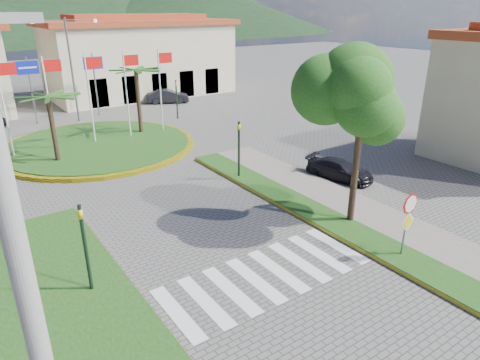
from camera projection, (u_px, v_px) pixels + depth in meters
ground at (353, 345)px, 11.87m from camera, size 160.00×160.00×0.00m
sidewalk_right at (418, 247)px, 16.55m from camera, size 4.00×28.00×0.15m
verge_right at (399, 257)px, 15.91m from camera, size 1.60×28.00×0.18m
median_left at (54, 314)px, 12.93m from camera, size 5.00×14.00×0.18m
crosswalk at (264, 276)px, 14.90m from camera, size 8.00×3.00×0.01m
roundabout_island at (98, 145)px, 28.50m from camera, size 12.70×12.70×6.00m
stop_sign at (408, 215)px, 15.29m from camera, size 0.80×0.11×2.65m
deciduous_tree at (362, 105)px, 16.64m from camera, size 3.60×3.60×6.80m
utility_pole at (33, 321)px, 6.19m from camera, size 0.32×0.32×9.00m
traffic_light_left at (85, 241)px, 13.31m from camera, size 0.15×0.18×3.20m
traffic_light_right at (239, 145)px, 22.64m from camera, size 0.15×0.18×3.20m
traffic_light_far at (177, 96)px, 35.12m from camera, size 0.18×0.15×3.20m
direction_sign_west at (30, 79)px, 32.98m from camera, size 1.60×0.14×5.20m
direction_sign_east at (94, 74)px, 35.64m from camera, size 1.60×0.14×5.20m
street_lamp_centre at (71, 65)px, 33.48m from camera, size 4.80×0.16×8.00m
building_right at (140, 56)px, 44.55m from camera, size 19.08×9.54×8.05m
hill_far_east at (191, 6)px, 148.14m from camera, size 120.00×120.00×18.00m
car_dark_b at (168, 96)px, 41.48m from camera, size 4.21×2.92×1.32m
car_side_right at (340, 169)px, 23.18m from camera, size 2.55×3.97×1.07m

